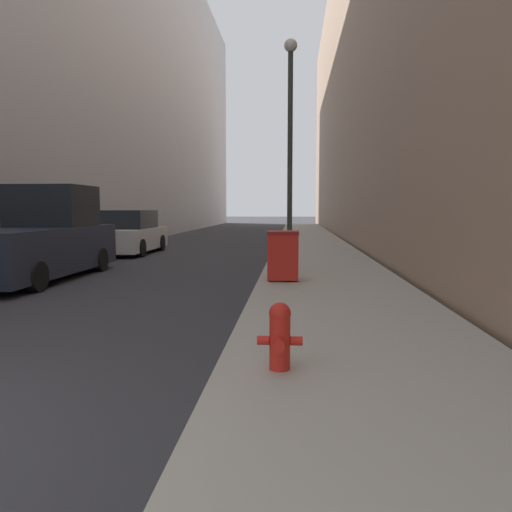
{
  "coord_description": "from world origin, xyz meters",
  "views": [
    {
      "loc": [
        4.09,
        -2.33,
        1.73
      ],
      "look_at": [
        2.43,
        19.61,
        -0.39
      ],
      "focal_mm": 35.0,
      "sensor_mm": 36.0,
      "label": 1
    }
  ],
  "objects_px": {
    "parked_sedan_near": "(128,234)",
    "fire_hydrant": "(280,335)",
    "lamppost": "(290,139)",
    "pickup_truck": "(39,241)",
    "trash_bin": "(283,255)"
  },
  "relations": [
    {
      "from": "trash_bin",
      "to": "pickup_truck",
      "type": "distance_m",
      "value": 6.05
    },
    {
      "from": "pickup_truck",
      "to": "parked_sedan_near",
      "type": "height_order",
      "value": "pickup_truck"
    },
    {
      "from": "fire_hydrant",
      "to": "lamppost",
      "type": "xyz_separation_m",
      "value": [
        0.01,
        9.94,
        3.22
      ]
    },
    {
      "from": "trash_bin",
      "to": "lamppost",
      "type": "distance_m",
      "value": 4.92
    },
    {
      "from": "pickup_truck",
      "to": "parked_sedan_near",
      "type": "distance_m",
      "value": 6.84
    },
    {
      "from": "lamppost",
      "to": "pickup_truck",
      "type": "bearing_deg",
      "value": -153.99
    },
    {
      "from": "lamppost",
      "to": "parked_sedan_near",
      "type": "xyz_separation_m",
      "value": [
        -6.16,
        3.87,
        -2.97
      ]
    },
    {
      "from": "fire_hydrant",
      "to": "trash_bin",
      "type": "distance_m",
      "value": 6.05
    },
    {
      "from": "lamppost",
      "to": "parked_sedan_near",
      "type": "height_order",
      "value": "lamppost"
    },
    {
      "from": "fire_hydrant",
      "to": "trash_bin",
      "type": "height_order",
      "value": "trash_bin"
    },
    {
      "from": "parked_sedan_near",
      "to": "fire_hydrant",
      "type": "bearing_deg",
      "value": -65.98
    },
    {
      "from": "fire_hydrant",
      "to": "pickup_truck",
      "type": "relative_size",
      "value": 0.12
    },
    {
      "from": "trash_bin",
      "to": "parked_sedan_near",
      "type": "relative_size",
      "value": 0.24
    },
    {
      "from": "trash_bin",
      "to": "lamppost",
      "type": "height_order",
      "value": "lamppost"
    },
    {
      "from": "fire_hydrant",
      "to": "parked_sedan_near",
      "type": "bearing_deg",
      "value": 114.02
    }
  ]
}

